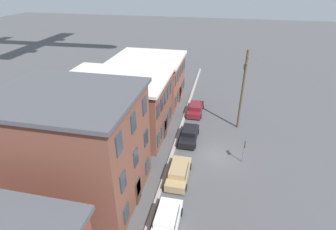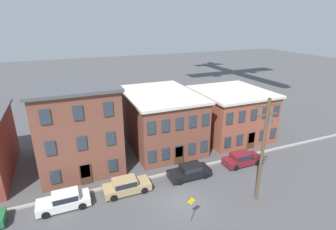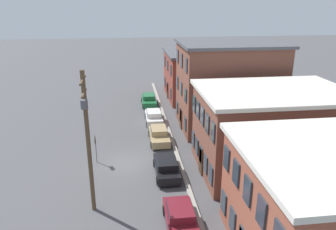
% 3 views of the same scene
% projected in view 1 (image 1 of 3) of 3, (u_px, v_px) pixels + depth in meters
% --- Properties ---
extents(ground_plane, '(200.00, 200.00, 0.00)m').
position_uv_depth(ground_plane, '(215.00, 156.00, 27.41)').
color(ground_plane, '#4C4C4F').
extents(kerb_strip, '(56.00, 0.36, 0.16)m').
position_uv_depth(kerb_strip, '(173.00, 150.00, 28.20)').
color(kerb_strip, '#9E998E').
rests_on(kerb_strip, ground_plane).
extents(apartment_midblock, '(8.64, 10.66, 9.37)m').
position_uv_depth(apartment_midblock, '(74.00, 147.00, 20.67)').
color(apartment_midblock, brown).
rests_on(apartment_midblock, ground_plane).
extents(apartment_far, '(8.50, 11.74, 6.92)m').
position_uv_depth(apartment_far, '(117.00, 105.00, 30.06)').
color(apartment_far, brown).
rests_on(apartment_far, ground_plane).
extents(apartment_annex, '(9.29, 9.80, 6.46)m').
position_uv_depth(apartment_annex, '(149.00, 78.00, 38.59)').
color(apartment_annex, brown).
rests_on(apartment_annex, ground_plane).
extents(car_white, '(4.40, 1.92, 1.43)m').
position_uv_depth(car_white, '(166.00, 221.00, 19.23)').
color(car_white, silver).
rests_on(car_white, ground_plane).
extents(car_tan, '(4.40, 1.92, 1.43)m').
position_uv_depth(car_tan, '(179.00, 172.00, 23.97)').
color(car_tan, tan).
rests_on(car_tan, ground_plane).
extents(car_black, '(4.40, 1.92, 1.43)m').
position_uv_depth(car_black, '(189.00, 134.00, 29.74)').
color(car_black, black).
rests_on(car_black, ground_plane).
extents(car_maroon, '(4.40, 1.92, 1.43)m').
position_uv_depth(car_maroon, '(196.00, 108.00, 35.46)').
color(car_maroon, maroon).
rests_on(car_maroon, ground_plane).
extents(caution_sign, '(0.88, 0.08, 2.57)m').
position_uv_depth(caution_sign, '(244.00, 148.00, 25.73)').
color(caution_sign, slate).
rests_on(caution_sign, ground_plane).
extents(utility_pole, '(2.40, 0.44, 9.63)m').
position_uv_depth(utility_pole, '(243.00, 86.00, 30.04)').
color(utility_pole, brown).
rests_on(utility_pole, ground_plane).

